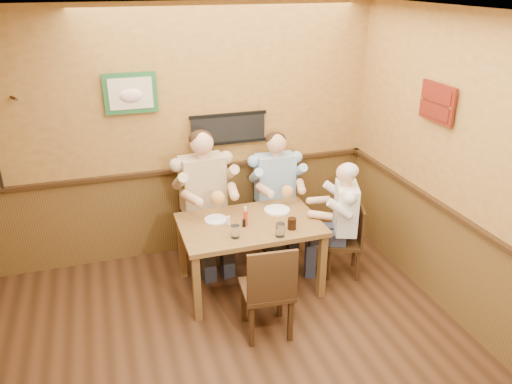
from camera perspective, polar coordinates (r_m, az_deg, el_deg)
room at (r=3.31m, az=-4.67°, el=-0.70°), size 5.02×5.03×2.81m
dining_table at (r=5.06m, az=-0.71°, el=-4.43°), size 1.40×0.90×0.75m
chair_back_left at (r=5.64m, az=-5.92°, el=-3.41°), size 0.50×0.50×0.98m
chair_back_right at (r=5.92m, az=2.11°, el=-2.29°), size 0.43×0.43×0.90m
chair_right_end at (r=5.49m, az=9.95°, el=-5.46°), size 0.48×0.48×0.81m
chair_near_side at (r=4.54m, az=1.21°, el=-10.82°), size 0.47×0.47×0.95m
diner_tan_shirt at (r=5.55m, az=-6.01°, el=-1.48°), size 0.71×0.71×1.39m
diner_blue_polo at (r=5.84m, az=2.14°, el=-0.60°), size 0.61×0.61×1.29m
diner_white_elder at (r=5.40m, az=10.08°, el=-3.85°), size 0.69×0.69×1.16m
water_glass_left at (r=4.72m, az=-2.39°, el=-4.54°), size 0.10×0.10×0.13m
water_glass_mid at (r=4.75m, az=2.79°, el=-4.34°), size 0.10×0.10×0.13m
cola_tumbler at (r=4.89m, az=4.13°, el=-3.62°), size 0.09×0.09×0.11m
hot_sauce_bottle at (r=4.93m, az=-1.22°, el=-2.87°), size 0.05×0.05×0.18m
salt_shaker at (r=4.98m, az=-3.17°, el=-3.24°), size 0.04×0.04×0.09m
pepper_shaker at (r=4.93m, az=-1.39°, el=-3.57°), size 0.04×0.04×0.08m
plate_far_left at (r=5.08m, az=-4.60°, el=-3.15°), size 0.25×0.25×0.02m
plate_far_right at (r=5.26m, az=2.42°, el=-2.06°), size 0.27×0.27×0.02m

